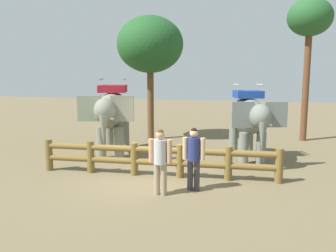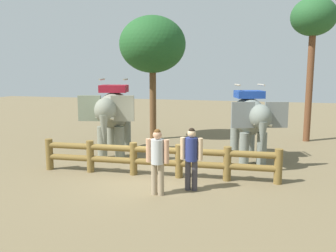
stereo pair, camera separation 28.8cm
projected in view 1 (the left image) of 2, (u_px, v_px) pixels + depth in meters
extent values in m
plane|color=brown|center=(155.00, 178.00, 10.98)|extent=(60.00, 60.00, 0.00)
cylinder|color=brown|center=(49.00, 155.00, 11.80)|extent=(0.24, 0.24, 1.05)
cylinder|color=brown|center=(91.00, 157.00, 11.53)|extent=(0.24, 0.24, 1.05)
cylinder|color=brown|center=(134.00, 159.00, 11.25)|extent=(0.24, 0.24, 1.05)
cylinder|color=brown|center=(180.00, 161.00, 10.98)|extent=(0.24, 0.24, 1.05)
cylinder|color=brown|center=(228.00, 163.00, 10.70)|extent=(0.24, 0.24, 1.05)
cylinder|color=brown|center=(279.00, 166.00, 10.43)|extent=(0.24, 0.24, 1.05)
cylinder|color=brown|center=(157.00, 162.00, 11.13)|extent=(7.41, 0.67, 0.20)
cylinder|color=brown|center=(157.00, 150.00, 11.07)|extent=(7.41, 0.67, 0.20)
cylinder|color=gray|center=(119.00, 143.00, 13.39)|extent=(0.37, 0.37, 1.22)
cylinder|color=gray|center=(101.00, 143.00, 13.40)|extent=(0.37, 0.37, 1.22)
cylinder|color=gray|center=(125.00, 135.00, 15.02)|extent=(0.37, 0.37, 1.22)
cylinder|color=gray|center=(109.00, 135.00, 15.03)|extent=(0.37, 0.37, 1.22)
ellipsoid|color=gray|center=(113.00, 110.00, 14.04)|extent=(1.83, 2.96, 1.43)
ellipsoid|color=gray|center=(105.00, 110.00, 12.40)|extent=(0.97, 1.07, 0.87)
cube|color=gray|center=(122.00, 109.00, 12.49)|extent=(0.82, 0.31, 0.92)
cube|color=gray|center=(89.00, 108.00, 12.52)|extent=(0.82, 0.31, 0.92)
cone|color=gray|center=(104.00, 131.00, 12.19)|extent=(0.33, 0.33, 1.12)
cone|color=beige|center=(109.00, 118.00, 12.21)|extent=(0.38, 0.18, 0.16)
cone|color=beige|center=(99.00, 118.00, 12.22)|extent=(0.38, 0.18, 0.16)
cube|color=maroon|center=(113.00, 89.00, 13.90)|extent=(1.22, 1.13, 0.29)
cylinder|color=#A59E8C|center=(124.00, 79.00, 13.84)|extent=(0.26, 0.82, 0.07)
cylinder|color=#A59E8C|center=(101.00, 79.00, 13.86)|extent=(0.26, 0.82, 0.07)
cylinder|color=slate|center=(261.00, 148.00, 12.61)|extent=(0.34, 0.34, 1.15)
cylinder|color=slate|center=(244.00, 148.00, 12.57)|extent=(0.34, 0.34, 1.15)
cylinder|color=slate|center=(249.00, 140.00, 14.14)|extent=(0.34, 0.34, 1.15)
cylinder|color=slate|center=(233.00, 140.00, 14.10)|extent=(0.34, 0.34, 1.15)
ellipsoid|color=slate|center=(247.00, 116.00, 13.19)|extent=(1.88, 2.81, 1.34)
ellipsoid|color=slate|center=(260.00, 116.00, 11.66)|extent=(0.96, 1.04, 0.82)
cube|color=slate|center=(276.00, 114.00, 11.79)|extent=(0.76, 0.34, 0.86)
cube|color=slate|center=(243.00, 115.00, 11.72)|extent=(0.76, 0.34, 0.86)
cone|color=slate|center=(262.00, 138.00, 11.46)|extent=(0.31, 0.31, 1.05)
cone|color=beige|center=(267.00, 124.00, 11.49)|extent=(0.36, 0.20, 0.15)
cone|color=beige|center=(258.00, 124.00, 11.47)|extent=(0.36, 0.20, 0.15)
cube|color=#1B3D96|center=(248.00, 94.00, 13.07)|extent=(1.19, 1.12, 0.27)
cylinder|color=#A59E8C|center=(260.00, 85.00, 13.04)|extent=(0.30, 0.76, 0.07)
cylinder|color=#A59E8C|center=(237.00, 85.00, 12.99)|extent=(0.30, 0.76, 0.07)
cylinder|color=#39363D|center=(197.00, 176.00, 9.80)|extent=(0.16, 0.16, 0.85)
cylinder|color=#39363D|center=(190.00, 175.00, 9.84)|extent=(0.16, 0.16, 0.85)
cylinder|color=navy|center=(194.00, 149.00, 9.71)|extent=(0.35, 0.35, 0.65)
cylinder|color=tan|center=(203.00, 149.00, 9.65)|extent=(0.14, 0.14, 0.62)
cylinder|color=tan|center=(185.00, 148.00, 9.76)|extent=(0.14, 0.14, 0.62)
sphere|color=tan|center=(194.00, 133.00, 9.64)|extent=(0.23, 0.23, 0.23)
sphere|color=black|center=(194.00, 131.00, 9.63)|extent=(0.18, 0.18, 0.18)
cylinder|color=gray|center=(164.00, 180.00, 9.41)|extent=(0.16, 0.16, 0.86)
cylinder|color=gray|center=(157.00, 179.00, 9.46)|extent=(0.16, 0.16, 0.86)
cylinder|color=#B3B7B8|center=(160.00, 152.00, 9.32)|extent=(0.35, 0.35, 0.66)
cylinder|color=tan|center=(169.00, 152.00, 9.26)|extent=(0.14, 0.14, 0.63)
cylinder|color=tan|center=(151.00, 150.00, 9.38)|extent=(0.14, 0.14, 0.63)
sphere|color=tan|center=(160.00, 135.00, 9.25)|extent=(0.24, 0.24, 0.24)
sphere|color=#593819|center=(160.00, 132.00, 9.24)|extent=(0.19, 0.19, 0.19)
cylinder|color=brown|center=(151.00, 102.00, 17.02)|extent=(0.32, 0.32, 3.69)
ellipsoid|color=#1F5223|center=(150.00, 44.00, 16.60)|extent=(3.13, 3.13, 2.66)
cylinder|color=brown|center=(306.00, 86.00, 16.60)|extent=(0.31, 0.31, 5.19)
ellipsoid|color=#235428|center=(310.00, 17.00, 16.12)|extent=(2.04, 2.04, 1.73)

